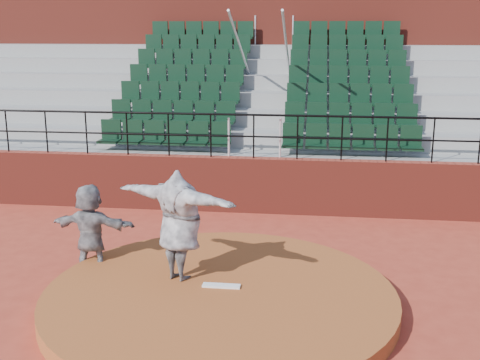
# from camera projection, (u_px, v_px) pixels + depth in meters

# --- Properties ---
(ground) EXTENTS (90.00, 90.00, 0.00)m
(ground) POSITION_uv_depth(u_px,v_px,m) (220.00, 305.00, 9.42)
(ground) COLOR #A83926
(ground) RESTS_ON ground
(pitchers_mound) EXTENTS (5.50, 5.50, 0.25)m
(pitchers_mound) POSITION_uv_depth(u_px,v_px,m) (220.00, 298.00, 9.39)
(pitchers_mound) COLOR #9E4F23
(pitchers_mound) RESTS_ON ground
(pitching_rubber) EXTENTS (0.60, 0.15, 0.03)m
(pitching_rubber) POSITION_uv_depth(u_px,v_px,m) (221.00, 286.00, 9.50)
(pitching_rubber) COLOR white
(pitching_rubber) RESTS_ON pitchers_mound
(boundary_wall) EXTENTS (24.00, 0.30, 1.30)m
(boundary_wall) POSITION_uv_depth(u_px,v_px,m) (253.00, 185.00, 14.07)
(boundary_wall) COLOR maroon
(boundary_wall) RESTS_ON ground
(wall_railing) EXTENTS (24.04, 0.05, 1.03)m
(wall_railing) POSITION_uv_depth(u_px,v_px,m) (254.00, 127.00, 13.73)
(wall_railing) COLOR black
(wall_railing) RESTS_ON boundary_wall
(seating_deck) EXTENTS (24.00, 5.97, 4.63)m
(seating_deck) POSITION_uv_depth(u_px,v_px,m) (267.00, 127.00, 17.38)
(seating_deck) COLOR gray
(seating_deck) RESTS_ON ground
(press_box_facade) EXTENTS (24.00, 3.00, 7.10)m
(press_box_facade) POSITION_uv_depth(u_px,v_px,m) (277.00, 48.00, 20.66)
(press_box_facade) COLOR maroon
(press_box_facade) RESTS_ON ground
(pitcher) EXTENTS (2.29, 1.47, 1.82)m
(pitcher) POSITION_uv_depth(u_px,v_px,m) (179.00, 225.00, 9.61)
(pitcher) COLOR black
(pitcher) RESTS_ON pitchers_mound
(fielder) EXTENTS (1.53, 0.57, 1.63)m
(fielder) POSITION_uv_depth(u_px,v_px,m) (91.00, 229.00, 10.49)
(fielder) COLOR black
(fielder) RESTS_ON ground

